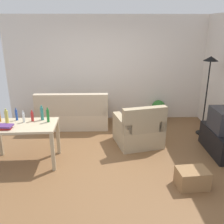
# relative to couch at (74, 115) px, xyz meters

# --- Properties ---
(ground_plane) EXTENTS (5.20, 4.40, 0.02)m
(ground_plane) POSITION_rel_couch_xyz_m (0.84, -1.59, -0.32)
(ground_plane) COLOR brown
(wall_rear) EXTENTS (5.20, 0.10, 2.70)m
(wall_rear) POSITION_rel_couch_xyz_m (0.84, 0.61, 1.04)
(wall_rear) COLOR silver
(wall_rear) RESTS_ON ground_plane
(couch) EXTENTS (1.73, 0.84, 0.92)m
(couch) POSITION_rel_couch_xyz_m (0.00, 0.00, 0.00)
(couch) COLOR beige
(couch) RESTS_ON ground_plane
(tv_stand) EXTENTS (0.44, 1.10, 0.48)m
(tv_stand) POSITION_rel_couch_xyz_m (3.09, -1.49, -0.07)
(tv_stand) COLOR black
(tv_stand) RESTS_ON ground_plane
(tv) EXTENTS (0.41, 0.60, 0.44)m
(tv) POSITION_rel_couch_xyz_m (3.09, -1.49, 0.39)
(tv) COLOR #2D2D33
(tv) RESTS_ON tv_stand
(torchiere_lamp) EXTENTS (0.32, 0.32, 1.81)m
(torchiere_lamp) POSITION_rel_couch_xyz_m (3.09, -0.55, 1.11)
(torchiere_lamp) COLOR black
(torchiere_lamp) RESTS_ON ground_plane
(desk) EXTENTS (1.22, 0.74, 0.76)m
(desk) POSITION_rel_couch_xyz_m (-0.68, -1.75, 0.34)
(desk) COLOR #C6B28E
(desk) RESTS_ON ground_plane
(potted_plant) EXTENTS (0.36, 0.36, 0.57)m
(potted_plant) POSITION_rel_couch_xyz_m (2.22, 0.31, 0.02)
(potted_plant) COLOR brown
(potted_plant) RESTS_ON ground_plane
(armchair) EXTENTS (1.07, 1.03, 0.92)m
(armchair) POSITION_rel_couch_xyz_m (1.52, -1.06, 0.01)
(armchair) COLOR tan
(armchair) RESTS_ON ground_plane
(storage_box) EXTENTS (0.51, 0.38, 0.30)m
(storage_box) POSITION_rel_couch_xyz_m (2.17, -2.58, -0.16)
(storage_box) COLOR olive
(storage_box) RESTS_ON ground_plane
(bottle_squat) EXTENTS (0.06, 0.06, 0.27)m
(bottle_squat) POSITION_rel_couch_xyz_m (-0.98, -1.65, 0.57)
(bottle_squat) COLOR #BCB24C
(bottle_squat) RESTS_ON desk
(bottle_blue) EXTENTS (0.04, 0.04, 0.24)m
(bottle_blue) POSITION_rel_couch_xyz_m (-0.85, -1.52, 0.56)
(bottle_blue) COLOR #2347A3
(bottle_blue) RESTS_ON desk
(bottle_clear) EXTENTS (0.04, 0.04, 0.22)m
(bottle_clear) POSITION_rel_couch_xyz_m (-0.69, -1.64, 0.55)
(bottle_clear) COLOR silver
(bottle_clear) RESTS_ON desk
(bottle_red) EXTENTS (0.05, 0.05, 0.21)m
(bottle_red) POSITION_rel_couch_xyz_m (-0.54, -1.59, 0.54)
(bottle_red) COLOR #AD2323
(bottle_red) RESTS_ON desk
(bottle_tall) EXTENTS (0.06, 0.06, 0.28)m
(bottle_tall) POSITION_rel_couch_xyz_m (-0.38, -1.52, 0.58)
(bottle_tall) COLOR teal
(bottle_tall) RESTS_ON desk
(bottle_green) EXTENTS (0.05, 0.05, 0.28)m
(bottle_green) POSITION_rel_couch_xyz_m (-0.24, -1.63, 0.57)
(bottle_green) COLOR #1E722D
(bottle_green) RESTS_ON desk
(book_stack) EXTENTS (0.29, 0.20, 0.06)m
(book_stack) POSITION_rel_couch_xyz_m (-0.93, -1.93, 0.48)
(book_stack) COLOR maroon
(book_stack) RESTS_ON desk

